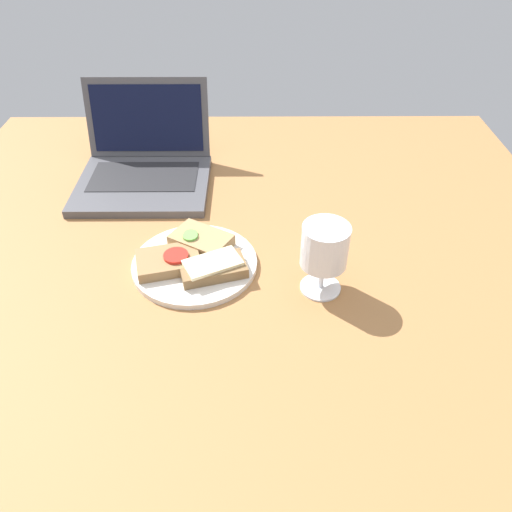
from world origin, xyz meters
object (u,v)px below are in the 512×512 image
object	(u,v)px
wine_glass	(325,248)
sandwich_with_tomato	(168,262)
plate	(195,264)
sandwich_with_cucumber	(201,240)
sandwich_with_cheese	(213,267)
laptop	(144,166)

from	to	relation	value
wine_glass	sandwich_with_tomato	bearing A→B (deg)	170.31
plate	sandwich_with_cucumber	distance (cm)	5.31
plate	sandwich_with_cheese	world-z (taller)	sandwich_with_cheese
plate	sandwich_with_tomato	world-z (taller)	sandwich_with_tomato
plate	sandwich_with_cucumber	xyz separation A→B (cm)	(0.91, 4.90, 1.84)
sandwich_with_cheese	sandwich_with_tomato	bearing A→B (deg)	168.34
laptop	wine_glass	bearing A→B (deg)	-45.51
wine_glass	sandwich_with_cheese	bearing A→B (deg)	171.16
sandwich_with_tomato	laptop	bearing A→B (deg)	106.39
sandwich_with_cheese	wine_glass	size ratio (longest dim) A/B	0.98
wine_glass	laptop	size ratio (longest dim) A/B	0.45
sandwich_with_cheese	wine_glass	xyz separation A→B (cm)	(19.60, -3.05, 6.78)
sandwich_with_cheese	laptop	size ratio (longest dim) A/B	0.44
sandwich_with_cucumber	sandwich_with_tomato	world-z (taller)	sandwich_with_cucumber
sandwich_with_tomato	wine_glass	world-z (taller)	wine_glass
sandwich_with_cheese	sandwich_with_cucumber	xyz separation A→B (cm)	(-2.84, 8.20, -0.03)
plate	sandwich_with_cheese	bearing A→B (deg)	-41.33
wine_glass	laptop	distance (cm)	54.44
sandwich_with_tomato	wine_glass	xyz separation A→B (cm)	(27.99, -4.78, 6.93)
sandwich_with_tomato	laptop	xyz separation A→B (cm)	(-9.95, 33.84, 1.31)
sandwich_with_tomato	wine_glass	distance (cm)	29.23
plate	wine_glass	distance (cm)	25.70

